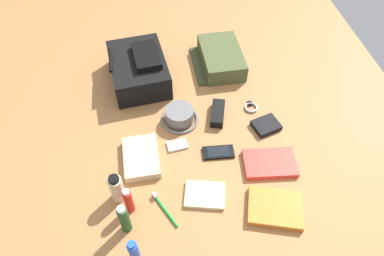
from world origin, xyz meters
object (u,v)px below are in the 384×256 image
(shampoo_bottle, at_px, (124,219))
(lotion_bottle, at_px, (117,188))
(sunscreen_spray, at_px, (128,201))
(sunglasses_case, at_px, (218,113))
(wristwatch, at_px, (251,107))
(notepad, at_px, (204,195))
(toiletry_pouch, at_px, (220,58))
(paperback_novel, at_px, (275,208))
(cell_phone, at_px, (218,152))
(wallet, at_px, (266,125))
(travel_guidebook, at_px, (270,163))
(toothbrush, at_px, (163,207))
(deodorant_spray, at_px, (135,253))
(backpack, at_px, (139,69))
(folded_towel, at_px, (141,157))
(media_player, at_px, (177,145))
(bucket_hat, at_px, (180,116))

(shampoo_bottle, relative_size, lotion_bottle, 1.12)
(sunscreen_spray, relative_size, sunglasses_case, 0.97)
(lotion_bottle, relative_size, wristwatch, 1.93)
(shampoo_bottle, relative_size, notepad, 1.03)
(wristwatch, bearing_deg, toiletry_pouch, 13.65)
(paperback_novel, bearing_deg, cell_phone, 28.68)
(shampoo_bottle, bearing_deg, sunscreen_spray, -12.87)
(wallet, relative_size, notepad, 0.73)
(travel_guidebook, distance_m, toothbrush, 0.46)
(cell_phone, bearing_deg, paperback_novel, -151.32)
(travel_guidebook, height_order, sunglasses_case, sunglasses_case)
(deodorant_spray, bearing_deg, shampoo_bottle, 12.52)
(cell_phone, bearing_deg, lotion_bottle, 108.28)
(sunscreen_spray, height_order, notepad, sunscreen_spray)
(toiletry_pouch, xyz_separation_m, paperback_novel, (-0.82, -0.03, -0.03))
(backpack, relative_size, cell_phone, 2.79)
(sunscreen_spray, distance_m, folded_towel, 0.22)
(toiletry_pouch, height_order, shampoo_bottle, shampoo_bottle)
(backpack, relative_size, paperback_novel, 1.59)
(deodorant_spray, height_order, toothbrush, deodorant_spray)
(cell_phone, bearing_deg, folded_towel, 86.76)
(toiletry_pouch, xyz_separation_m, cell_phone, (-0.54, 0.12, -0.04))
(wristwatch, relative_size, folded_towel, 0.36)
(toiletry_pouch, bearing_deg, sunglasses_case, 166.20)
(deodorant_spray, distance_m, wallet, 0.77)
(shampoo_bottle, height_order, travel_guidebook, shampoo_bottle)
(notepad, bearing_deg, toiletry_pouch, -3.37)
(media_player, xyz_separation_m, notepad, (-0.25, -0.07, 0.00))
(bucket_hat, height_order, lotion_bottle, lotion_bottle)
(lotion_bottle, distance_m, travel_guidebook, 0.61)
(backpack, distance_m, bucket_hat, 0.33)
(backpack, height_order, lotion_bottle, backpack)
(sunglasses_case, bearing_deg, media_player, 140.14)
(folded_towel, bearing_deg, shampoo_bottle, 165.77)
(notepad, bearing_deg, wallet, -35.65)
(cell_phone, height_order, wallet, wallet)
(deodorant_spray, xyz_separation_m, toothbrush, (0.18, -0.11, -0.07))
(travel_guidebook, distance_m, media_player, 0.39)
(toothbrush, bearing_deg, wallet, -57.33)
(deodorant_spray, distance_m, paperback_novel, 0.53)
(toiletry_pouch, relative_size, travel_guidebook, 1.36)
(lotion_bottle, height_order, media_player, lotion_bottle)
(sunscreen_spray, distance_m, media_player, 0.34)
(paperback_novel, distance_m, travel_guidebook, 0.20)
(media_player, xyz_separation_m, wallet, (0.04, -0.40, 0.01))
(bucket_hat, xyz_separation_m, cell_phone, (-0.20, -0.13, -0.02))
(toiletry_pouch, xyz_separation_m, bucket_hat, (-0.34, 0.25, -0.01))
(travel_guidebook, xyz_separation_m, wristwatch, (0.31, -0.01, -0.00))
(shampoo_bottle, height_order, wallet, shampoo_bottle)
(paperback_novel, height_order, toothbrush, paperback_novel)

